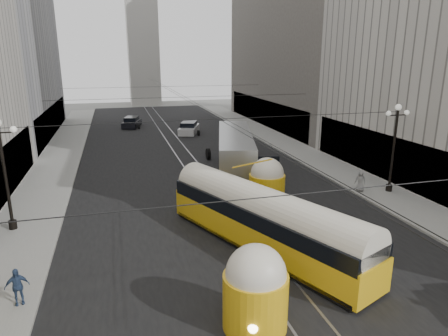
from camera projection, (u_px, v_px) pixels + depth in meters
road at (185, 157)px, 39.69m from camera, size 20.00×85.00×0.02m
sidewalk_left at (61, 156)px, 39.86m from camera, size 4.00×72.00×0.15m
sidewalk_right at (283, 143)px, 45.98m from camera, size 4.00×72.00×0.15m
rail_left at (178, 158)px, 39.50m from camera, size 0.12×85.00×0.04m
rail_right at (193, 157)px, 39.88m from camera, size 0.12×85.00×0.04m
building_right_far at (306, 6)px, 54.76m from camera, size 12.60×32.60×32.60m
distant_tower at (142, 29)px, 79.73m from camera, size 6.00×6.00×31.36m
lamppost_left_mid at (4, 169)px, 22.01m from camera, size 1.86×0.44×6.37m
lamppost_right_mid at (394, 143)px, 28.43m from camera, size 1.86×0.44×6.37m
catenary at (187, 99)px, 37.19m from camera, size 25.00×72.00×0.23m
streetcar at (263, 219)px, 20.56m from camera, size 7.42×14.17×3.33m
city_bus at (235, 150)px, 34.67m from camera, size 6.02×13.64×3.35m
sedan_white_far at (189, 128)px, 51.71m from camera, size 3.58×5.31×1.55m
sedan_dark_far at (132, 122)px, 56.43m from camera, size 3.09×5.00×1.47m
pedestrian_sidewalk_right at (360, 181)px, 29.16m from camera, size 0.88×0.73×1.55m
pedestrian_sidewalk_left at (17, 286)px, 15.81m from camera, size 1.00×0.70×1.55m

